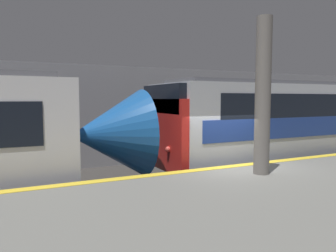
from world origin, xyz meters
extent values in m
plane|color=#33302D|center=(0.00, 0.00, 0.00)|extent=(120.00, 120.00, 0.00)
cube|color=slate|center=(0.00, -2.66, 0.56)|extent=(40.00, 5.33, 1.12)
cube|color=gold|center=(0.00, -0.15, 1.12)|extent=(40.00, 0.30, 0.01)
cube|color=#939399|center=(0.00, 6.74, 2.23)|extent=(50.00, 0.15, 4.47)
cylinder|color=slate|center=(-0.07, -1.20, 3.06)|extent=(0.38, 0.38, 3.88)
cone|color=#195199|center=(-3.09, 2.07, 1.95)|extent=(2.20, 2.69, 2.69)
sphere|color=#F2EFCC|center=(-2.14, 2.07, 1.52)|extent=(0.20, 0.20, 0.20)
cube|color=red|center=(-1.25, 2.07, 1.86)|extent=(0.25, 2.97, 2.27)
cube|color=black|center=(-1.25, 2.07, 3.00)|extent=(0.25, 2.66, 0.91)
sphere|color=#EA4C42|center=(-1.40, 1.39, 1.47)|extent=(0.18, 0.18, 0.18)
sphere|color=#EA4C42|center=(-1.40, 2.75, 1.47)|extent=(0.18, 0.18, 0.18)
camera|label=1|loc=(-5.75, -7.43, 3.00)|focal=35.00mm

